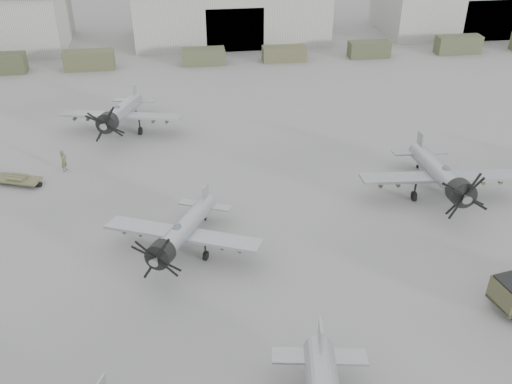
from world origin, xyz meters
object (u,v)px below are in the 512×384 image
aircraft_far_0 (120,113)px  ground_crew (64,161)px  aircraft_mid_2 (442,175)px  aircraft_mid_1 (181,233)px

aircraft_far_0 → ground_crew: aircraft_far_0 is taller
aircraft_mid_2 → aircraft_mid_1: bearing=-162.7°
aircraft_mid_2 → ground_crew: 32.46m
aircraft_mid_1 → ground_crew: 17.37m
aircraft_mid_2 → aircraft_far_0: aircraft_mid_2 is taller
aircraft_mid_2 → ground_crew: bearing=167.8°
aircraft_far_0 → ground_crew: bearing=-109.9°
aircraft_mid_2 → aircraft_far_0: size_ratio=1.04×
aircraft_mid_1 → aircraft_far_0: (-5.54, 21.21, 0.20)m
aircraft_mid_1 → aircraft_mid_2: 21.50m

